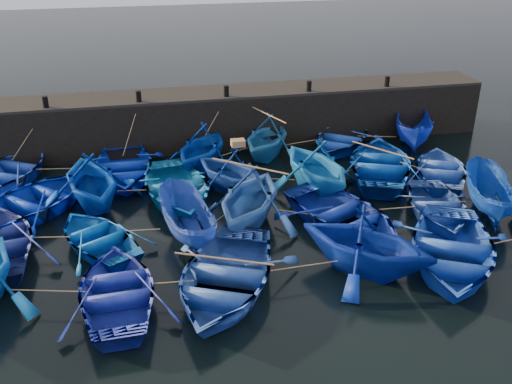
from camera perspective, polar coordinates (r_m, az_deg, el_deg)
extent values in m
plane|color=black|center=(19.31, 2.06, -5.93)|extent=(120.00, 120.00, 0.00)
cube|color=black|center=(28.15, -3.23, 7.36)|extent=(26.00, 2.50, 2.50)
cube|color=black|center=(27.76, -3.29, 9.93)|extent=(26.00, 2.50, 0.12)
cylinder|color=black|center=(26.76, -20.31, 8.44)|extent=(0.24, 0.24, 0.50)
cylinder|color=black|center=(26.49, -11.66, 9.35)|extent=(0.24, 0.24, 0.50)
cylinder|color=black|center=(26.82, -2.99, 10.05)|extent=(0.24, 0.24, 0.50)
cylinder|color=black|center=(27.73, 5.32, 10.51)|extent=(0.24, 0.24, 0.50)
cylinder|color=black|center=(29.17, 12.98, 10.74)|extent=(0.24, 0.24, 0.50)
imported|color=#143397|center=(26.04, -23.60, 1.87)|extent=(5.69, 6.22, 1.05)
imported|color=#0624B9|center=(25.01, -13.14, 2.51)|extent=(3.74, 5.21, 1.08)
imported|color=#002F9A|center=(25.22, -5.45, 4.54)|extent=(5.01, 5.18, 2.09)
imported|color=#1E65A2|center=(26.33, 1.08, 5.59)|extent=(5.05, 5.19, 2.08)
imported|color=#133A95|center=(27.92, 8.41, 5.33)|extent=(5.69, 5.91, 1.00)
imported|color=#0E26A9|center=(28.79, 15.50, 6.07)|extent=(3.28, 4.78, 1.73)
imported|color=#032199|center=(22.96, -21.38, -0.79)|extent=(6.42, 6.50, 1.11)
imported|color=#0034A2|center=(22.58, -16.15, 1.30)|extent=(4.71, 5.17, 2.34)
imported|color=blue|center=(22.63, -8.00, 0.44)|extent=(4.25, 5.61, 1.10)
imported|color=navy|center=(22.92, -2.52, 2.26)|extent=(4.85, 4.97, 1.99)
imported|color=blue|center=(23.13, 6.09, 2.78)|extent=(4.62, 5.08, 2.30)
imported|color=#063A90|center=(25.15, 12.39, 2.83)|extent=(5.83, 6.69, 1.16)
imported|color=blue|center=(25.56, 18.05, 2.22)|extent=(4.73, 5.37, 0.92)
imported|color=#064CB2|center=(19.98, -15.51, -4.36)|extent=(4.58, 5.04, 0.86)
imported|color=navy|center=(19.68, -7.00, -2.81)|extent=(2.17, 4.28, 1.58)
imported|color=#26539B|center=(20.31, -0.65, -0.47)|extent=(5.50, 5.71, 2.31)
imported|color=navy|center=(20.74, 8.65, -2.13)|extent=(5.49, 6.20, 1.06)
imported|color=#2D50A9|center=(22.20, 17.66, -1.41)|extent=(4.05, 4.95, 0.90)
imported|color=navy|center=(23.09, 22.16, -0.18)|extent=(2.70, 4.27, 1.55)
imported|color=#1F2D9F|center=(17.11, -13.65, -9.48)|extent=(3.46, 4.74, 0.96)
imported|color=#274B9C|center=(17.06, -3.20, -8.40)|extent=(5.93, 6.71, 1.15)
imported|color=navy|center=(17.95, 11.01, -4.86)|extent=(5.72, 5.68, 2.28)
imported|color=blue|center=(19.31, 18.95, -5.46)|extent=(6.17, 6.85, 1.17)
cube|color=olive|center=(22.55, -1.82, 4.93)|extent=(0.54, 0.43, 0.25)
cylinder|color=tan|center=(25.41, -18.48, 2.23)|extent=(2.95, 0.53, 0.04)
cylinder|color=tan|center=(25.14, -9.24, 3.03)|extent=(1.64, 0.33, 0.04)
cylinder|color=tan|center=(25.91, -2.10, 4.07)|extent=(1.31, 0.68, 0.04)
cylinder|color=tan|center=(27.15, 4.84, 5.03)|extent=(1.95, 0.42, 0.04)
cylinder|color=tan|center=(28.35, 11.98, 5.46)|extent=(1.77, 0.54, 0.04)
cylinder|color=tan|center=(22.88, -18.68, -0.46)|extent=(0.39, 0.20, 0.04)
cylinder|color=tan|center=(22.68, -12.00, 0.17)|extent=(1.37, 0.22, 0.04)
cylinder|color=tan|center=(22.84, -5.22, 0.85)|extent=(0.47, 0.30, 0.04)
cylinder|color=tan|center=(23.18, 1.79, 1.34)|extent=(1.63, 0.60, 0.04)
cylinder|color=tan|center=(24.23, 9.32, 2.12)|extent=(1.40, 0.82, 0.04)
cylinder|color=tan|center=(25.31, 15.25, 2.58)|extent=(0.62, 0.89, 0.04)
cylinder|color=tan|center=(20.24, -20.14, -4.26)|extent=(1.47, 0.31, 0.04)
cylinder|color=tan|center=(19.80, -11.27, -3.75)|extent=(1.18, 0.15, 0.04)
cylinder|color=tan|center=(20.16, -3.74, -2.69)|extent=(0.57, 0.61, 0.04)
cylinder|color=tan|center=(20.60, 4.02, -2.04)|extent=(1.46, 0.85, 0.04)
cylinder|color=tan|center=(21.38, 13.32, -1.62)|extent=(1.88, 0.14, 0.04)
cylinder|color=tan|center=(22.66, 19.93, -0.92)|extent=(0.22, 0.05, 0.04)
cylinder|color=tan|center=(17.53, -20.20, -9.25)|extent=(2.16, 0.61, 0.04)
cylinder|color=tan|center=(17.00, -8.43, -8.92)|extent=(1.29, 0.16, 0.04)
cylinder|color=tan|center=(17.53, 4.08, -7.49)|extent=(2.69, 0.14, 0.04)
cylinder|color=tan|center=(18.74, 15.01, -6.00)|extent=(1.06, 0.23, 0.04)
cylinder|color=tan|center=(20.59, 23.94, -4.44)|extent=(2.55, 0.36, 0.04)
cylinder|color=tan|center=(26.90, -21.75, 5.38)|extent=(1.72, 0.65, 2.09)
cylinder|color=tan|center=(26.26, -12.38, 6.18)|extent=(0.98, 1.15, 2.09)
cylinder|color=tan|center=(26.62, -4.34, 6.99)|extent=(1.54, 0.86, 2.09)
cylinder|color=tan|center=(27.17, -1.19, 7.45)|extent=(1.63, 0.20, 2.09)
cylinder|color=tan|center=(28.31, 6.51, 8.06)|extent=(1.38, 0.27, 2.09)
cylinder|color=tan|center=(29.50, 13.72, 8.22)|extent=(0.94, 0.32, 2.08)
cylinder|color=#99724C|center=(25.98, 1.10, 7.80)|extent=(1.08, 2.84, 0.06)
cylinder|color=#99724C|center=(24.92, 12.52, 4.12)|extent=(1.77, 2.49, 0.06)
cylinder|color=#99724C|center=(19.82, -0.66, 2.61)|extent=(2.34, 1.97, 0.06)
cylinder|color=#99724C|center=(16.72, -3.26, -6.68)|extent=(2.74, 1.32, 0.06)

